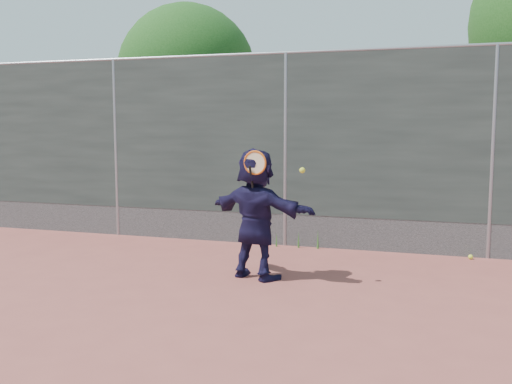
% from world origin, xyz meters
% --- Properties ---
extents(ground, '(80.00, 80.00, 0.00)m').
position_xyz_m(ground, '(0.00, 0.00, 0.00)').
color(ground, '#9E4C42').
rests_on(ground, ground).
extents(player, '(1.57, 0.94, 1.62)m').
position_xyz_m(player, '(0.15, 1.49, 0.81)').
color(player, '#171335').
rests_on(player, ground).
extents(ball_ground, '(0.07, 0.07, 0.07)m').
position_xyz_m(ball_ground, '(2.76, 3.35, 0.03)').
color(ball_ground, '#D3E132').
rests_on(ball_ground, ground).
extents(fence, '(20.00, 0.06, 3.03)m').
position_xyz_m(fence, '(-0.00, 3.50, 1.58)').
color(fence, '#38423D').
rests_on(fence, ground).
extents(swing_action, '(0.74, 0.13, 0.51)m').
position_xyz_m(swing_action, '(0.25, 1.30, 1.42)').
color(swing_action, '#D75A14').
rests_on(swing_action, ground).
extents(tree_left, '(3.15, 3.00, 4.53)m').
position_xyz_m(tree_left, '(-2.85, 6.55, 2.94)').
color(tree_left, '#382314').
rests_on(tree_left, ground).
extents(weed_clump, '(0.68, 0.07, 0.30)m').
position_xyz_m(weed_clump, '(0.29, 3.38, 0.13)').
color(weed_clump, '#387226').
rests_on(weed_clump, ground).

